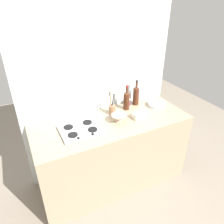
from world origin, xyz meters
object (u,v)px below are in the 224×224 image
Objects in this scene: wine_bottle_leftmost at (136,95)px; condiment_jar_front at (128,102)px; stovetop_hob at (81,129)px; utensil_crock at (112,109)px; wine_bottle_mid_left at (126,100)px; mixing_bowl at (119,118)px; plate_stack at (157,104)px; butter_dish at (139,115)px.

wine_bottle_leftmost reaches higher than condiment_jar_front.
wine_bottle_leftmost reaches higher than stovetop_hob.
utensil_crock is (-0.39, -0.09, -0.06)m from wine_bottle_leftmost.
wine_bottle_mid_left is 0.22m from utensil_crock.
utensil_crock reaches higher than stovetop_hob.
wine_bottle_mid_left is at bearing 16.81° from stovetop_hob.
stovetop_hob is 2.43× the size of mixing_bowl.
plate_stack is 0.63m from mixing_bowl.
butter_dish is (0.26, -0.02, -0.02)m from mixing_bowl.
wine_bottle_leftmost is at bearing 19.11° from wine_bottle_mid_left.
condiment_jar_front is (0.08, 0.09, -0.08)m from wine_bottle_mid_left.
wine_bottle_leftmost is 1.03× the size of wine_bottle_mid_left.
utensil_crock is (-0.61, 0.07, 0.05)m from plate_stack.
condiment_jar_front reaches higher than butter_dish.
stovetop_hob is at bearing -162.71° from wine_bottle_leftmost.
stovetop_hob is at bearing -159.47° from utensil_crock.
stovetop_hob is at bearing -163.19° from wine_bottle_mid_left.
plate_stack is 2.64× the size of condiment_jar_front.
plate_stack is at bearing 5.55° from stovetop_hob.
utensil_crock is at bearing 87.15° from mixing_bowl.
mixing_bowl is (-0.62, -0.13, 0.02)m from plate_stack.
wine_bottle_leftmost is at bearing 35.85° from mixing_bowl.
wine_bottle_leftmost is 1.96× the size of butter_dish.
wine_bottle_mid_left reaches higher than utensil_crock.
plate_stack is at bearing -6.35° from utensil_crock.
wine_bottle_mid_left is 0.33m from mixing_bowl.
utensil_crock reaches higher than mixing_bowl.
butter_dish is at bearing -114.70° from wine_bottle_leftmost.
utensil_crock is 3.37× the size of condiment_jar_front.
wine_bottle_mid_left is at bearing 97.42° from butter_dish.
utensil_crock is (0.46, 0.17, 0.06)m from stovetop_hob.
butter_dish is (-0.36, -0.15, 0.01)m from plate_stack.
wine_bottle_mid_left reaches higher than plate_stack.
butter_dish is 0.34m from condiment_jar_front.
plate_stack is 0.74× the size of wine_bottle_mid_left.
plate_stack is at bearing -30.31° from condiment_jar_front.
wine_bottle_leftmost reaches higher than wine_bottle_mid_left.
mixing_bowl is at bearing -168.27° from plate_stack.
utensil_crock is 0.32m from condiment_jar_front.
wine_bottle_leftmost is at bearing 65.30° from butter_dish.
stovetop_hob is 1.35× the size of wine_bottle_mid_left.
wine_bottle_leftmost is 0.36m from butter_dish.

